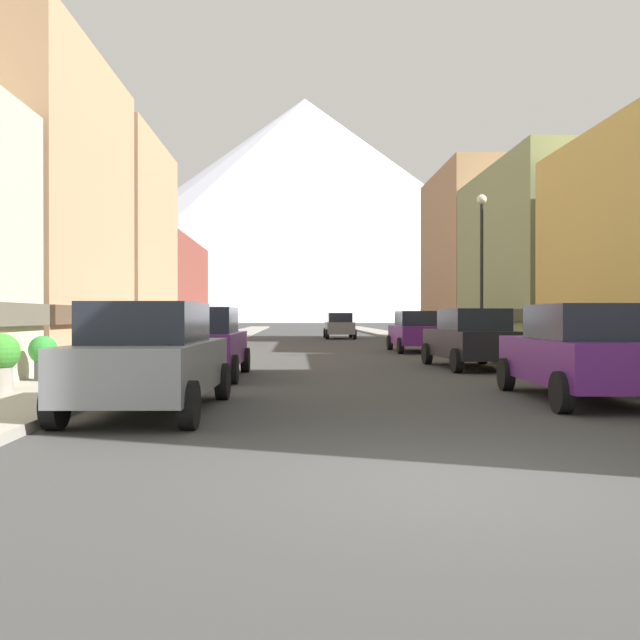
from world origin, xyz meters
TOP-DOWN VIEW (x-y plane):
  - ground_plane at (0.00, 0.00)m, footprint 400.00×400.00m
  - sidewalk_left at (-6.25, 35.00)m, footprint 2.50×100.00m
  - sidewalk_right at (6.25, 35.00)m, footprint 2.50×100.00m
  - storefront_left_2 at (-12.10, 23.83)m, footprint 9.51×8.58m
  - storefront_left_3 at (-11.05, 34.09)m, footprint 7.40×11.89m
  - storefront_right_2 at (11.94, 24.59)m, footprint 9.17×11.49m
  - storefront_right_3 at (11.06, 35.71)m, footprint 7.41×10.56m
  - car_left_0 at (-3.80, 4.63)m, footprint 2.19×4.46m
  - car_left_1 at (-3.80, 10.70)m, footprint 2.11×4.42m
  - car_right_0 at (3.80, 5.86)m, footprint 2.24×4.48m
  - car_right_1 at (3.80, 13.52)m, footprint 2.25×4.48m
  - car_right_2 at (3.80, 22.59)m, footprint 2.09×4.41m
  - car_driving_0 at (1.60, 39.74)m, footprint 2.06×4.40m
  - trash_bin_right at (6.35, 9.14)m, footprint 0.59×0.59m
  - potted_plant_0 at (-7.00, 8.59)m, footprint 0.62×0.62m
  - potted_plant_1 at (-7.00, 6.48)m, footprint 0.72×0.72m
  - pedestrian_0 at (6.25, 19.57)m, footprint 0.36×0.36m
  - pedestrian_1 at (6.25, 25.30)m, footprint 0.36×0.36m
  - streetlamp_right at (5.35, 17.87)m, footprint 0.36×0.36m
  - mountain_backdrop at (2.43, 260.00)m, footprint 227.51×227.51m

SIDE VIEW (x-z plane):
  - ground_plane at x=0.00m, z-range 0.00..0.00m
  - sidewalk_left at x=-6.25m, z-range 0.00..0.15m
  - sidewalk_right at x=6.25m, z-range 0.00..0.15m
  - trash_bin_right at x=6.35m, z-range 0.15..1.13m
  - potted_plant_0 at x=-7.00m, z-range 0.24..1.22m
  - potted_plant_1 at x=-7.00m, z-range 0.24..1.33m
  - pedestrian_1 at x=6.25m, z-range 0.08..1.67m
  - car_left_0 at x=-3.80m, z-range 0.01..1.79m
  - car_left_1 at x=-3.80m, z-range 0.01..1.79m
  - car_right_0 at x=3.80m, z-range 0.01..1.79m
  - car_right_1 at x=3.80m, z-range 0.01..1.79m
  - car_right_2 at x=3.80m, z-range 0.01..1.79m
  - car_driving_0 at x=1.60m, z-range 0.01..1.79m
  - pedestrian_0 at x=6.25m, z-range 0.09..1.72m
  - storefront_left_3 at x=-11.05m, z-range -0.11..5.96m
  - streetlamp_right at x=5.35m, z-range 1.06..6.92m
  - storefront_right_2 at x=11.94m, z-range -0.15..8.34m
  - storefront_left_2 at x=-12.10m, z-range -0.16..9.24m
  - storefront_right_3 at x=11.06m, z-range -0.17..10.54m
  - mountain_backdrop at x=2.43m, z-range 0.00..88.66m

